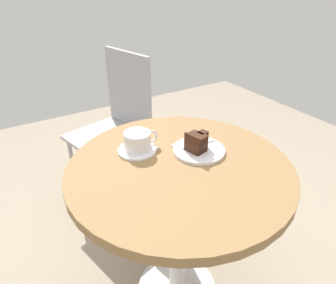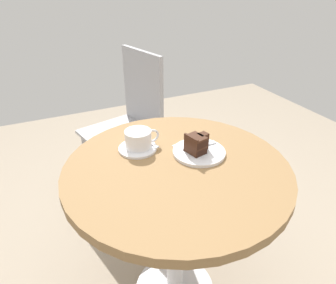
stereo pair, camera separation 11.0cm
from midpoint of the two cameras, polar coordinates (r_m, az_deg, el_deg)
name	(u,v)px [view 2 (the right image)]	position (r m, az deg, el deg)	size (l,w,h in m)	color
cafe_table	(176,191)	(1.11, 4.49, -9.32)	(0.79, 0.79, 0.70)	olive
saucer	(138,148)	(1.13, -3.03, -1.28)	(0.14, 0.14, 0.01)	white
coffee_cup	(139,138)	(1.11, -2.81, 0.60)	(0.13, 0.10, 0.07)	white
teaspoon	(151,144)	(1.14, -0.49, -0.52)	(0.05, 0.10, 0.00)	silver
cake_plate	(199,152)	(1.11, 8.74, -1.97)	(0.19, 0.19, 0.01)	white
cake_slice	(197,144)	(1.09, 8.37, -0.43)	(0.09, 0.08, 0.07)	black
fork	(203,145)	(1.15, 9.47, -0.57)	(0.14, 0.02, 0.00)	silver
napkin	(195,148)	(1.15, 7.86, -1.16)	(0.15, 0.16, 0.00)	silver
cafe_chair	(131,117)	(1.77, -5.22, 4.78)	(0.46, 0.46, 0.91)	#9E9EA3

